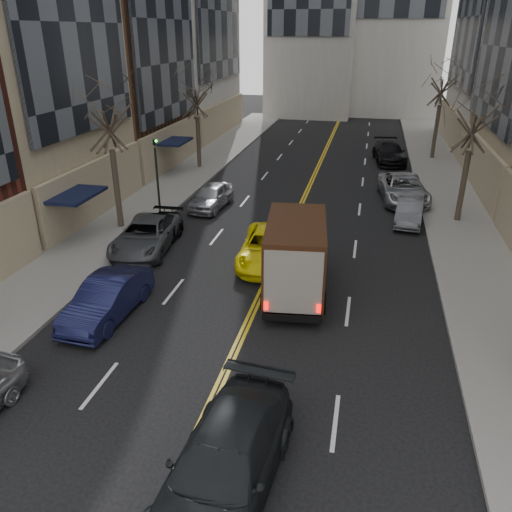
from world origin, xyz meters
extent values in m
cube|color=slate|center=(-9.00, 27.00, 0.07)|extent=(4.00, 66.00, 0.15)
cube|color=slate|center=(9.00, 27.00, 0.07)|extent=(4.00, 66.00, 0.15)
cube|color=black|center=(-10.00, 18.00, 2.40)|extent=(2.00, 3.00, 0.15)
cube|color=black|center=(-10.90, 18.00, 1.35)|extent=(0.20, 3.00, 2.50)
cube|color=black|center=(-10.00, 31.00, 2.40)|extent=(2.00, 3.00, 0.15)
cube|color=black|center=(-10.90, 31.00, 1.35)|extent=(0.20, 3.00, 2.50)
cylinder|color=#382D23|center=(-8.80, 20.00, 2.17)|extent=(0.30, 0.30, 4.05)
cylinder|color=#382D23|center=(-8.80, 33.00, 1.99)|extent=(0.30, 0.30, 3.69)
cylinder|color=#382D23|center=(8.80, 25.00, 2.04)|extent=(0.30, 0.30, 3.78)
cylinder|color=#382D23|center=(8.80, 40.00, 2.22)|extent=(0.30, 0.30, 4.14)
cylinder|color=black|center=(-7.40, 22.00, 2.05)|extent=(0.12, 0.12, 3.80)
imported|color=black|center=(-7.40, 22.00, 4.40)|extent=(0.15, 0.18, 0.90)
sphere|color=#0CE526|center=(-7.25, 21.90, 4.35)|extent=(0.14, 0.14, 0.14)
cube|color=black|center=(1.29, 15.06, 0.50)|extent=(2.67, 6.03, 0.27)
cube|color=black|center=(1.04, 17.19, 1.41)|extent=(2.31, 1.79, 1.91)
cube|color=black|center=(1.35, 14.56, 1.82)|extent=(2.69, 4.69, 2.73)
cube|color=black|center=(1.61, 12.27, 0.50)|extent=(2.10, 0.41, 0.27)
cube|color=red|center=(0.71, 12.15, 0.91)|extent=(0.17, 0.07, 0.32)
cube|color=red|center=(2.52, 12.36, 0.91)|extent=(0.17, 0.07, 0.32)
cube|color=gold|center=(0.24, 14.48, 2.37)|extent=(0.13, 0.82, 0.82)
cube|color=gold|center=(2.45, 14.73, 2.37)|extent=(0.13, 0.82, 0.82)
cylinder|color=black|center=(0.00, 16.83, 0.44)|extent=(0.35, 0.90, 0.87)
cylinder|color=black|center=(2.14, 17.08, 0.44)|extent=(0.35, 0.90, 0.87)
cylinder|color=black|center=(0.40, 13.39, 0.44)|extent=(0.35, 0.90, 0.87)
cylinder|color=black|center=(2.54, 13.64, 0.44)|extent=(0.35, 0.90, 0.87)
imported|color=black|center=(1.20, 5.23, 0.81)|extent=(2.74, 5.75, 1.62)
cube|color=black|center=(1.20, 6.04, 1.48)|extent=(0.13, 0.04, 0.09)
cube|color=blue|center=(1.20, 6.01, 1.48)|extent=(0.10, 0.01, 0.06)
imported|color=#FFEC0A|center=(-0.33, 17.64, 0.72)|extent=(2.78, 5.36, 1.44)
imported|color=black|center=(0.94, 15.38, 0.92)|extent=(0.52, 0.72, 1.83)
imported|color=#111336|center=(-5.10, 11.65, 0.75)|extent=(1.76, 4.59, 1.49)
imported|color=#484B4F|center=(-6.30, 17.70, 0.73)|extent=(3.00, 5.50, 1.46)
imported|color=black|center=(-6.09, 18.25, 0.66)|extent=(2.07, 4.66, 1.33)
imported|color=#B2B3BA|center=(-5.10, 24.33, 0.71)|extent=(2.02, 4.31, 1.42)
imported|color=#54575D|center=(6.18, 24.29, 0.64)|extent=(1.76, 4.03, 1.29)
imported|color=#A8ACB0|center=(6.00, 28.19, 0.79)|extent=(3.28, 5.94, 1.58)
imported|color=black|center=(5.32, 38.17, 0.78)|extent=(2.87, 5.63, 1.57)
camera|label=1|loc=(3.71, -2.64, 9.68)|focal=35.00mm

